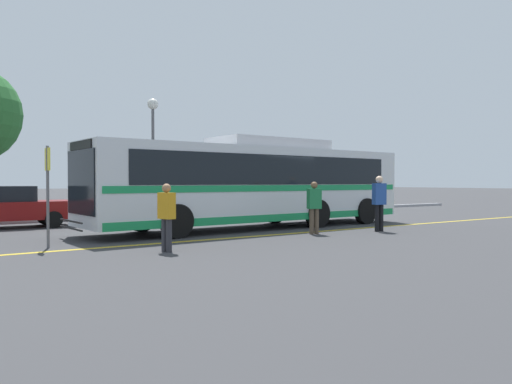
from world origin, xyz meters
name	(u,v)px	position (x,y,z in m)	size (l,w,h in m)	color
ground_plane	(267,228)	(0.00, 0.00, 0.00)	(220.00, 220.00, 0.00)	#38383A
lane_strip_0	(295,233)	(-0.41, -2.12, 0.00)	(0.20, 32.26, 0.01)	gold
curb_strip	(174,215)	(-0.41, 6.87, 0.07)	(40.26, 0.36, 0.15)	#99999E
transit_bus	(256,182)	(-0.39, 0.08, 1.62)	(12.67, 3.17, 3.17)	silver
parked_car_1	(10,207)	(-7.59, 5.03, 0.74)	(4.15, 2.03, 1.49)	maroon
pedestrian_0	(379,200)	(2.23, -3.25, 1.05)	(0.46, 0.31, 1.83)	black
pedestrian_1	(167,213)	(-5.53, -3.71, 0.90)	(0.31, 0.46, 1.60)	#2D2D33
pedestrian_2	(314,204)	(-0.08, -2.67, 0.93)	(0.46, 0.32, 1.64)	brown
bus_stop_sign	(48,184)	(-7.68, -1.46, 1.59)	(0.07, 0.40, 2.52)	#59595E
street_lamp	(153,128)	(-0.85, 8.24, 4.25)	(0.53, 0.53, 5.65)	#59595E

